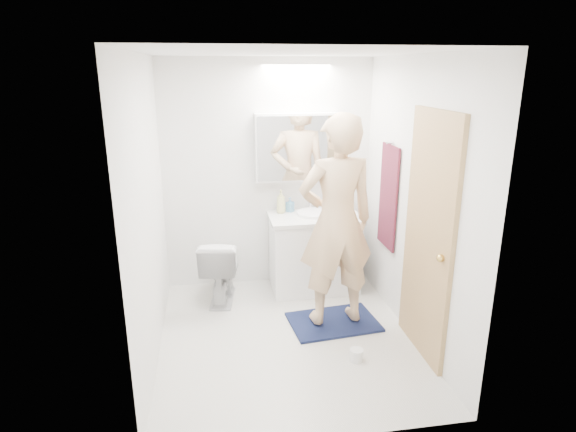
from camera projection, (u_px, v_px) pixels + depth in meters
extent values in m
plane|color=silver|center=(287.00, 337.00, 4.28)|extent=(2.50, 2.50, 0.00)
plane|color=white|center=(287.00, 52.00, 3.57)|extent=(2.50, 2.50, 0.00)
plane|color=white|center=(268.00, 175.00, 5.10)|extent=(2.50, 0.00, 2.50)
plane|color=white|center=(322.00, 268.00, 2.74)|extent=(2.50, 0.00, 2.50)
plane|color=white|center=(148.00, 214.00, 3.75)|extent=(0.00, 2.50, 2.50)
plane|color=white|center=(415.00, 202.00, 4.09)|extent=(0.00, 2.50, 2.50)
cube|color=white|center=(314.00, 254.00, 5.14)|extent=(0.90, 0.55, 0.78)
cube|color=white|center=(315.00, 217.00, 5.02)|extent=(0.95, 0.58, 0.04)
cylinder|color=white|center=(314.00, 213.00, 5.04)|extent=(0.36, 0.36, 0.03)
cylinder|color=silver|center=(310.00, 202.00, 5.20)|extent=(0.02, 0.02, 0.16)
cube|color=white|center=(297.00, 147.00, 4.99)|extent=(0.88, 0.14, 0.70)
cube|color=silver|center=(299.00, 149.00, 4.92)|extent=(0.84, 0.01, 0.66)
imported|color=silver|center=(221.00, 269.00, 4.89)|extent=(0.47, 0.71, 0.68)
cube|color=#142241|center=(333.00, 322.00, 4.51)|extent=(0.85, 0.63, 0.02)
imported|color=#DAB183|center=(336.00, 222.00, 4.22)|extent=(0.74, 0.52, 1.90)
cube|color=tan|center=(428.00, 238.00, 3.82)|extent=(0.04, 0.80, 2.00)
sphere|color=gold|center=(440.00, 258.00, 3.54)|extent=(0.06, 0.06, 0.06)
cube|color=#141034|center=(388.00, 197.00, 4.64)|extent=(0.02, 0.42, 1.00)
cylinder|color=silver|center=(390.00, 143.00, 4.48)|extent=(0.07, 0.02, 0.02)
imported|color=#C9C982|center=(281.00, 201.00, 5.07)|extent=(0.10, 0.10, 0.25)
imported|color=#5690B8|center=(290.00, 205.00, 5.13)|extent=(0.10, 0.10, 0.15)
imported|color=#4144C5|center=(333.00, 206.00, 5.19)|extent=(0.12, 0.12, 0.09)
cylinder|color=white|center=(356.00, 355.00, 3.93)|extent=(0.11, 0.11, 0.10)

